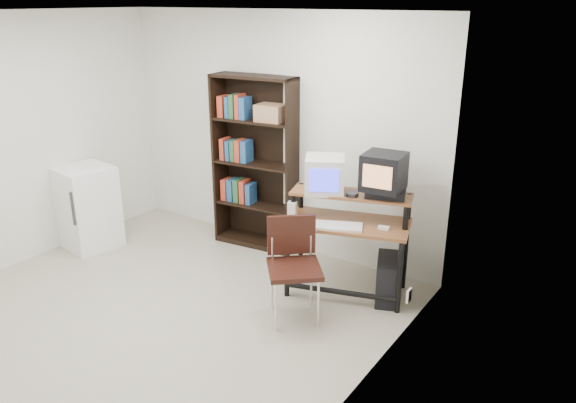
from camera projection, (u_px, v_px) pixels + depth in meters
The scene contains 19 objects.
floor at pixel (150, 317), 5.06m from camera, with size 4.00×4.00×0.01m, color #B2AB94.
ceiling at pixel (120, 13), 4.17m from camera, with size 4.00×4.00×0.01m, color white.
back_wall at pixel (275, 133), 6.18m from camera, with size 4.00×0.01×2.60m, color silver.
left_wall at pixel (0, 146), 5.66m from camera, with size 0.01×4.00×2.60m, color silver.
right_wall at pixel (352, 233), 3.57m from camera, with size 0.01×4.00×2.60m, color silver.
computer_desk at pixel (348, 226), 5.28m from camera, with size 1.25×0.87×0.98m.
crt_monitor at pixel (325, 175), 5.27m from camera, with size 0.49×0.49×0.34m.
vcr at pixel (386, 193), 5.17m from camera, with size 0.36×0.26×0.08m, color black.
crt_tv at pixel (384, 172), 5.09m from camera, with size 0.39×0.39×0.34m.
cd_spindle at pixel (352, 195), 5.17m from camera, with size 0.12×0.12×0.05m, color #26262B.
keyboard at pixel (336, 227), 5.12m from camera, with size 0.47×0.21×0.04m, color beige.
mousepad at pixel (381, 230), 5.08m from camera, with size 0.22×0.18×0.01m, color black.
mouse at pixel (384, 228), 5.08m from camera, with size 0.10×0.06×0.03m, color white.
desk_speaker at pixel (292, 210), 5.33m from camera, with size 0.08×0.07×0.17m, color beige.
pc_tower at pixel (387, 279), 5.29m from camera, with size 0.20×0.45×0.42m, color black.
school_chair at pixel (293, 257), 4.92m from camera, with size 0.64×0.64×0.91m.
bookshelf at pixel (257, 161), 6.26m from camera, with size 1.00×0.43×1.94m.
mini_fridge at pixel (88, 207), 6.37m from camera, with size 0.63×0.64×0.94m.
wall_outlet at pixel (409, 295), 4.82m from camera, with size 0.02×0.08×0.12m, color beige.
Camera 1 is at (3.49, -2.96, 2.71)m, focal length 35.00 mm.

